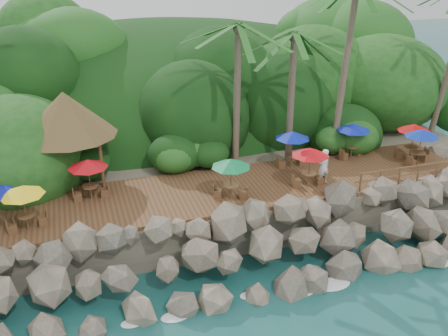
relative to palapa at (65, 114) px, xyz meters
name	(u,v)px	position (x,y,z in m)	size (l,w,h in m)	color
ground	(268,300)	(7.05, -9.42, -5.79)	(140.00, 140.00, 0.00)	#19514F
land_base	(179,143)	(7.05, 6.58, -4.74)	(32.00, 25.20, 2.10)	gray
jungle_hill	(159,123)	(7.05, 14.08, -5.79)	(44.80, 28.00, 15.40)	#143811
seawall	(252,251)	(7.05, -7.42, -4.64)	(29.00, 4.00, 2.30)	gray
terrace	(224,190)	(7.05, -3.42, -3.59)	(26.00, 5.00, 0.20)	brown
jungle_foliage	(183,162)	(7.05, 5.58, -5.79)	(44.00, 16.00, 12.00)	#143811
foam_line	(266,295)	(7.05, -9.12, -5.76)	(25.20, 0.80, 0.06)	white
palapa	(65,114)	(0.00, 0.00, 0.00)	(4.92, 4.92, 4.60)	brown
dining_clusters	(252,154)	(8.50, -3.41, -1.81)	(23.35, 4.66, 2.02)	brown
railing	(428,170)	(17.11, -5.77, -2.88)	(8.30, 0.10, 1.00)	brown
waiter	(324,167)	(11.96, -4.38, -2.56)	(0.68, 0.44, 1.85)	white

